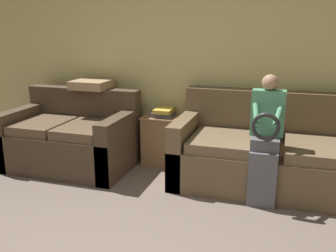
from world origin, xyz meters
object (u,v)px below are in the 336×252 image
Objects in this scene: child_left_seated at (266,135)px; throw_pillow at (92,84)px; couch_main at (281,156)px; book_stack at (164,112)px; couch_side at (72,139)px; side_shelf at (164,139)px.

child_left_seated reaches higher than throw_pillow.
book_stack is (-1.37, 0.26, 0.31)m from couch_main.
child_left_seated is at bearing -109.39° from couch_main.
throw_pillow is (-2.27, 0.19, 0.62)m from couch_main.
couch_side is 1.14m from book_stack.
book_stack is (-0.00, -0.00, 0.34)m from side_shelf.
couch_main is at bearing -10.93° from side_shelf.
couch_side is at bearing -158.54° from side_shelf.
child_left_seated is at bearing -7.14° from couch_side.
child_left_seated is 2.77× the size of throw_pillow.
throw_pillow reaches higher than couch_main.
couch_main is 2.36m from throw_pillow.
book_stack is (1.02, 0.40, 0.32)m from couch_side.
child_left_seated is 1.40m from book_stack.
side_shelf is 1.11m from throw_pillow.
throw_pillow is at bearing -175.54° from book_stack.
side_shelf is at bearing 150.74° from child_left_seated.
child_left_seated reaches higher than couch_side.
couch_side is 2.45× the size of side_shelf.
side_shelf is 0.34m from book_stack.
throw_pillow is at bearing -175.32° from side_shelf.
book_stack is at bearing 4.46° from throw_pillow.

